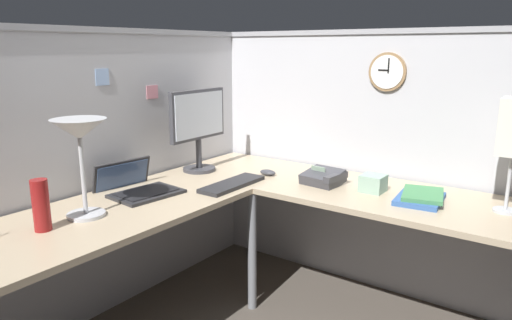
{
  "coord_description": "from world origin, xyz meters",
  "views": [
    {
      "loc": [
        -1.87,
        -1.33,
        1.48
      ],
      "look_at": [
        0.11,
        0.09,
        0.9
      ],
      "focal_mm": 33.64,
      "sensor_mm": 36.0,
      "label": 1
    }
  ],
  "objects_px": {
    "desk_lamp_dome": "(80,137)",
    "office_phone": "(324,178)",
    "laptop": "(136,187)",
    "book_stack": "(421,197)",
    "keyboard": "(232,184)",
    "thermos_flask": "(41,205)",
    "tissue_box": "(373,183)",
    "computer_mouse": "(268,172)",
    "wall_clock": "(388,72)",
    "monitor": "(198,124)"
  },
  "relations": [
    {
      "from": "thermos_flask",
      "to": "wall_clock",
      "type": "height_order",
      "value": "wall_clock"
    },
    {
      "from": "laptop",
      "to": "keyboard",
      "type": "bearing_deg",
      "value": -42.66
    },
    {
      "from": "thermos_flask",
      "to": "office_phone",
      "type": "xyz_separation_m",
      "value": [
        1.3,
        -0.62,
        -0.07
      ]
    },
    {
      "from": "laptop",
      "to": "monitor",
      "type": "bearing_deg",
      "value": 2.95
    },
    {
      "from": "desk_lamp_dome",
      "to": "book_stack",
      "type": "xyz_separation_m",
      "value": [
        1.11,
        -1.16,
        -0.34
      ]
    },
    {
      "from": "computer_mouse",
      "to": "office_phone",
      "type": "distance_m",
      "value": 0.37
    },
    {
      "from": "keyboard",
      "to": "computer_mouse",
      "type": "bearing_deg",
      "value": -5.57
    },
    {
      "from": "book_stack",
      "to": "wall_clock",
      "type": "bearing_deg",
      "value": 43.79
    },
    {
      "from": "monitor",
      "to": "wall_clock",
      "type": "xyz_separation_m",
      "value": [
        0.56,
        -0.96,
        0.32
      ]
    },
    {
      "from": "office_phone",
      "to": "book_stack",
      "type": "bearing_deg",
      "value": -88.4
    },
    {
      "from": "desk_lamp_dome",
      "to": "office_phone",
      "type": "xyz_separation_m",
      "value": [
        1.09,
        -0.63,
        -0.33
      ]
    },
    {
      "from": "keyboard",
      "to": "office_phone",
      "type": "bearing_deg",
      "value": -50.52
    },
    {
      "from": "book_stack",
      "to": "tissue_box",
      "type": "distance_m",
      "value": 0.26
    },
    {
      "from": "keyboard",
      "to": "office_phone",
      "type": "height_order",
      "value": "office_phone"
    },
    {
      "from": "computer_mouse",
      "to": "desk_lamp_dome",
      "type": "distance_m",
      "value": 1.16
    },
    {
      "from": "laptop",
      "to": "keyboard",
      "type": "xyz_separation_m",
      "value": [
        0.38,
        -0.35,
        -0.01
      ]
    },
    {
      "from": "computer_mouse",
      "to": "desk_lamp_dome",
      "type": "xyz_separation_m",
      "value": [
        -1.07,
        0.26,
        0.35
      ]
    },
    {
      "from": "laptop",
      "to": "wall_clock",
      "type": "xyz_separation_m",
      "value": [
        1.09,
        -0.93,
        0.59
      ]
    },
    {
      "from": "laptop",
      "to": "thermos_flask",
      "type": "distance_m",
      "value": 0.61
    },
    {
      "from": "computer_mouse",
      "to": "tissue_box",
      "type": "xyz_separation_m",
      "value": [
        0.05,
        -0.64,
        0.03
      ]
    },
    {
      "from": "keyboard",
      "to": "desk_lamp_dome",
      "type": "distance_m",
      "value": 0.88
    },
    {
      "from": "wall_clock",
      "to": "keyboard",
      "type": "bearing_deg",
      "value": 140.56
    },
    {
      "from": "laptop",
      "to": "office_phone",
      "type": "xyz_separation_m",
      "value": [
        0.71,
        -0.74,
        0.01
      ]
    },
    {
      "from": "tissue_box",
      "to": "computer_mouse",
      "type": "bearing_deg",
      "value": 94.71
    },
    {
      "from": "laptop",
      "to": "book_stack",
      "type": "relative_size",
      "value": 1.31
    },
    {
      "from": "wall_clock",
      "to": "laptop",
      "type": "bearing_deg",
      "value": 139.39
    },
    {
      "from": "monitor",
      "to": "thermos_flask",
      "type": "xyz_separation_m",
      "value": [
        -1.12,
        -0.15,
        -0.18
      ]
    },
    {
      "from": "book_stack",
      "to": "keyboard",
      "type": "bearing_deg",
      "value": 110.3
    },
    {
      "from": "keyboard",
      "to": "desk_lamp_dome",
      "type": "relative_size",
      "value": 0.97
    },
    {
      "from": "monitor",
      "to": "keyboard",
      "type": "height_order",
      "value": "monitor"
    },
    {
      "from": "monitor",
      "to": "wall_clock",
      "type": "relative_size",
      "value": 2.27
    },
    {
      "from": "desk_lamp_dome",
      "to": "monitor",
      "type": "bearing_deg",
      "value": 8.95
    },
    {
      "from": "keyboard",
      "to": "thermos_flask",
      "type": "bearing_deg",
      "value": 166.28
    },
    {
      "from": "office_phone",
      "to": "tissue_box",
      "type": "relative_size",
      "value": 1.86
    },
    {
      "from": "desk_lamp_dome",
      "to": "wall_clock",
      "type": "distance_m",
      "value": 1.7
    },
    {
      "from": "laptop",
      "to": "keyboard",
      "type": "height_order",
      "value": "laptop"
    },
    {
      "from": "desk_lamp_dome",
      "to": "office_phone",
      "type": "bearing_deg",
      "value": -29.78
    },
    {
      "from": "laptop",
      "to": "book_stack",
      "type": "xyz_separation_m",
      "value": [
        0.72,
        -1.28,
        -0.0
      ]
    },
    {
      "from": "keyboard",
      "to": "thermos_flask",
      "type": "distance_m",
      "value": 1.01
    },
    {
      "from": "monitor",
      "to": "keyboard",
      "type": "xyz_separation_m",
      "value": [
        -0.15,
        -0.38,
        -0.28
      ]
    },
    {
      "from": "monitor",
      "to": "tissue_box",
      "type": "bearing_deg",
      "value": -78.57
    },
    {
      "from": "thermos_flask",
      "to": "desk_lamp_dome",
      "type": "bearing_deg",
      "value": 0.77
    },
    {
      "from": "desk_lamp_dome",
      "to": "wall_clock",
      "type": "xyz_separation_m",
      "value": [
        1.47,
        -0.81,
        0.25
      ]
    },
    {
      "from": "laptop",
      "to": "thermos_flask",
      "type": "bearing_deg",
      "value": -168.65
    },
    {
      "from": "office_phone",
      "to": "tissue_box",
      "type": "xyz_separation_m",
      "value": [
        0.03,
        -0.28,
        0.01
      ]
    },
    {
      "from": "book_stack",
      "to": "computer_mouse",
      "type": "bearing_deg",
      "value": 92.32
    },
    {
      "from": "desk_lamp_dome",
      "to": "book_stack",
      "type": "relative_size",
      "value": 1.41
    },
    {
      "from": "book_stack",
      "to": "wall_clock",
      "type": "height_order",
      "value": "wall_clock"
    },
    {
      "from": "book_stack",
      "to": "desk_lamp_dome",
      "type": "bearing_deg",
      "value": 133.71
    },
    {
      "from": "office_phone",
      "to": "wall_clock",
      "type": "distance_m",
      "value": 0.71
    }
  ]
}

